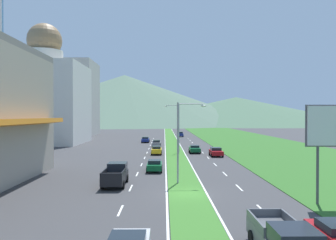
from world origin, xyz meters
TOP-DOWN VIEW (x-y plane):
  - ground_plane at (0.00, 0.00)m, footprint 600.00×600.00m
  - grass_median at (0.00, 60.00)m, footprint 3.20×240.00m
  - grass_verge_right at (20.60, 60.00)m, footprint 24.00×240.00m
  - lane_dash_left_2 at (-5.10, -5.07)m, footprint 0.16×2.80m
  - lane_dash_left_3 at (-5.10, 2.40)m, footprint 0.16×2.80m
  - lane_dash_left_4 at (-5.10, 9.86)m, footprint 0.16×2.80m
  - lane_dash_left_5 at (-5.10, 17.33)m, footprint 0.16×2.80m
  - lane_dash_left_6 at (-5.10, 24.79)m, footprint 0.16×2.80m
  - lane_dash_left_7 at (-5.10, 32.26)m, footprint 0.16×2.80m
  - lane_dash_left_8 at (-5.10, 39.73)m, footprint 0.16×2.80m
  - lane_dash_left_9 at (-5.10, 47.19)m, footprint 0.16×2.80m
  - lane_dash_left_10 at (-5.10, 54.66)m, footprint 0.16×2.80m
  - lane_dash_left_11 at (-5.10, 62.12)m, footprint 0.16×2.80m
  - lane_dash_left_12 at (-5.10, 69.59)m, footprint 0.16×2.80m
  - lane_dash_right_2 at (5.10, -5.07)m, footprint 0.16×2.80m
  - lane_dash_right_3 at (5.10, 2.40)m, footprint 0.16×2.80m
  - lane_dash_right_4 at (5.10, 9.86)m, footprint 0.16×2.80m
  - lane_dash_right_5 at (5.10, 17.33)m, footprint 0.16×2.80m
  - lane_dash_right_6 at (5.10, 24.79)m, footprint 0.16×2.80m
  - lane_dash_right_7 at (5.10, 32.26)m, footprint 0.16×2.80m
  - lane_dash_right_8 at (5.10, 39.73)m, footprint 0.16×2.80m
  - lane_dash_right_9 at (5.10, 47.19)m, footprint 0.16×2.80m
  - lane_dash_right_10 at (5.10, 54.66)m, footprint 0.16×2.80m
  - lane_dash_right_11 at (5.10, 62.12)m, footprint 0.16×2.80m
  - lane_dash_right_12 at (5.10, 69.59)m, footprint 0.16×2.80m
  - edge_line_median_left at (-1.75, 60.00)m, footprint 0.16×240.00m
  - edge_line_median_right at (1.75, 60.00)m, footprint 0.16×240.00m
  - domed_building at (-31.12, 53.38)m, footprint 18.71×18.71m
  - midrise_colored at (-34.72, 86.79)m, footprint 17.90×17.90m
  - hill_far_left at (-34.89, 250.37)m, footprint 228.16×228.16m
  - hill_far_center at (-5.49, 268.18)m, footprint 158.65×158.65m
  - hill_far_right at (57.39, 247.68)m, footprint 198.76×198.76m
  - street_lamp_near at (-0.24, 4.45)m, footprint 2.94×0.28m
  - street_lamp_mid at (0.39, 31.49)m, footprint 2.72×0.40m
  - car_0 at (3.24, 78.50)m, footprint 1.93×4.16m
  - car_1 at (3.57, 31.86)m, footprint 1.98×4.14m
  - car_2 at (-3.65, 44.63)m, footprint 1.93×4.19m
  - car_5 at (-3.15, 11.86)m, footprint 1.90×4.13m
  - car_6 at (6.72, 27.01)m, footprint 2.02×4.44m
  - car_7 at (-3.29, 29.70)m, footprint 1.86×4.13m
  - car_8 at (-6.68, 55.64)m, footprint 1.94×4.78m
  - pickup_truck_1 at (-6.73, 3.92)m, footprint 2.18×5.40m

SIDE VIEW (x-z plane):
  - ground_plane at x=0.00m, z-range 0.00..0.00m
  - lane_dash_left_2 at x=-5.10m, z-range 0.00..0.01m
  - lane_dash_left_3 at x=-5.10m, z-range 0.00..0.01m
  - lane_dash_left_4 at x=-5.10m, z-range 0.00..0.01m
  - lane_dash_left_5 at x=-5.10m, z-range 0.00..0.01m
  - lane_dash_left_6 at x=-5.10m, z-range 0.00..0.01m
  - lane_dash_left_7 at x=-5.10m, z-range 0.00..0.01m
  - lane_dash_left_8 at x=-5.10m, z-range 0.00..0.01m
  - lane_dash_left_9 at x=-5.10m, z-range 0.00..0.01m
  - lane_dash_left_10 at x=-5.10m, z-range 0.00..0.01m
  - lane_dash_left_11 at x=-5.10m, z-range 0.00..0.01m
  - lane_dash_left_12 at x=-5.10m, z-range 0.00..0.01m
  - lane_dash_right_2 at x=5.10m, z-range 0.00..0.01m
  - lane_dash_right_3 at x=5.10m, z-range 0.00..0.01m
  - lane_dash_right_4 at x=5.10m, z-range 0.00..0.01m
  - lane_dash_right_5 at x=5.10m, z-range 0.00..0.01m
  - lane_dash_right_6 at x=5.10m, z-range 0.00..0.01m
  - lane_dash_right_7 at x=5.10m, z-range 0.00..0.01m
  - lane_dash_right_8 at x=5.10m, z-range 0.00..0.01m
  - lane_dash_right_9 at x=5.10m, z-range 0.00..0.01m
  - lane_dash_right_10 at x=5.10m, z-range 0.00..0.01m
  - lane_dash_right_11 at x=5.10m, z-range 0.00..0.01m
  - lane_dash_right_12 at x=5.10m, z-range 0.00..0.01m
  - edge_line_median_left at x=-1.75m, z-range 0.00..0.01m
  - edge_line_median_right at x=1.75m, z-range 0.00..0.01m
  - grass_median at x=0.00m, z-range 0.00..0.06m
  - grass_verge_right at x=20.60m, z-range 0.00..0.06m
  - car_5 at x=-3.15m, z-range 0.03..1.43m
  - car_1 at x=3.57m, z-range 0.03..1.42m
  - car_2 at x=-3.65m, z-range 0.02..1.44m
  - car_6 at x=6.72m, z-range 0.02..1.46m
  - car_8 at x=-6.68m, z-range 0.03..1.46m
  - car_7 at x=-3.29m, z-range 0.02..1.49m
  - car_0 at x=3.24m, z-range 0.01..1.59m
  - pickup_truck_1 at x=-6.73m, z-range -0.02..1.98m
  - street_lamp_near at x=-0.24m, z-range 0.68..8.79m
  - street_lamp_mid at x=0.39m, z-range 0.67..9.46m
  - hill_far_center at x=-5.49m, z-range 0.00..21.25m
  - hill_far_right at x=57.39m, z-range 0.00..21.92m
  - domed_building at x=-31.12m, z-range -3.44..25.77m
  - midrise_colored at x=-34.72m, z-range 0.00..25.22m
  - hill_far_left at x=-34.89m, z-range 0.00..40.37m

